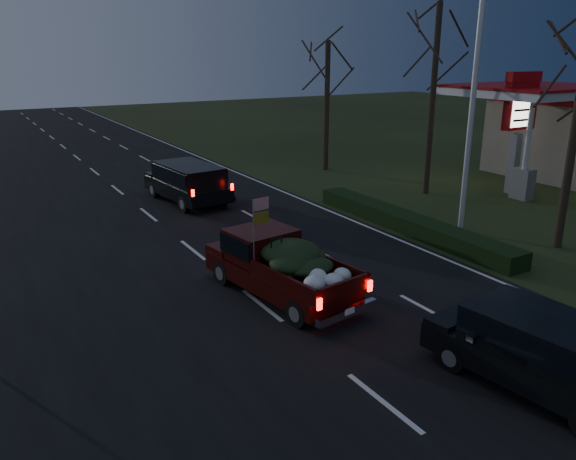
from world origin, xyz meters
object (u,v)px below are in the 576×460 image
light_pole (475,80)px  gas_price_pylon (520,113)px  pickup_truck (280,262)px  rear_suv (548,348)px  lead_suv (188,179)px

light_pole → gas_price_pylon: bearing=24.7°
pickup_truck → rear_suv: bearing=-80.2°
gas_price_pylon → pickup_truck: size_ratio=1.10×
light_pole → lead_suv: bearing=128.8°
lead_suv → light_pole: bearing=-56.8°
light_pole → gas_price_pylon: light_pole is taller
light_pole → lead_suv: light_pole is taller
light_pole → pickup_truck: bearing=-169.5°
pickup_truck → rear_suv: size_ratio=1.10×
light_pole → pickup_truck: size_ratio=1.80×
light_pole → lead_suv: (-7.31, 9.10, -4.43)m
gas_price_pylon → lead_suv: size_ratio=1.11×
gas_price_pylon → rear_suv: gas_price_pylon is taller
lead_suv → rear_suv: bearing=-92.9°
gas_price_pylon → lead_suv: 15.34m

